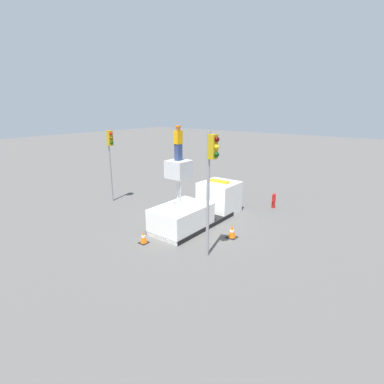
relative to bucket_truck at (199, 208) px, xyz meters
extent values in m
plane|color=#565451|center=(-0.57, 0.00, -0.88)|extent=(120.00, 120.00, 0.00)
cube|color=black|center=(-0.57, 0.00, -0.76)|extent=(5.40, 2.22, 0.24)
cube|color=white|center=(-1.64, 0.00, -0.17)|extent=(3.25, 2.16, 1.40)
cube|color=white|center=(2.13, 0.00, 0.11)|extent=(2.15, 2.16, 1.97)
cube|color=black|center=(3.22, 0.00, 0.51)|extent=(0.03, 1.83, 0.79)
cube|color=orange|center=(2.13, 0.00, 1.17)|extent=(0.36, 1.29, 0.14)
cylinder|color=silver|center=(-1.83, 0.00, 1.39)|extent=(0.22, 0.22, 1.72)
cube|color=silver|center=(-1.83, 0.00, 2.60)|extent=(1.06, 1.06, 0.90)
cube|color=navy|center=(-1.83, 0.00, 3.47)|extent=(0.34, 0.26, 0.84)
cube|color=#F29E0C|center=(-1.83, 0.00, 4.22)|extent=(0.40, 0.26, 0.66)
sphere|color=#9E704C|center=(-1.83, 0.00, 4.66)|extent=(0.23, 0.23, 0.23)
cylinder|color=orange|center=(-1.83, 0.00, 4.75)|extent=(0.26, 0.26, 0.09)
cylinder|color=gray|center=(-3.13, -2.75, 1.95)|extent=(0.14, 0.14, 5.64)
cube|color=#B79314|center=(-3.13, -2.96, 4.12)|extent=(0.34, 0.28, 1.00)
sphere|color=#490707|center=(-3.13, -3.14, 4.43)|extent=(0.22, 0.22, 0.22)
sphere|color=gold|center=(-3.13, -3.14, 4.12)|extent=(0.22, 0.22, 0.22)
sphere|color=#083710|center=(-3.13, -3.14, 3.81)|extent=(0.22, 0.22, 0.22)
cylinder|color=gray|center=(-0.54, 7.39, 1.70)|extent=(0.14, 0.14, 5.15)
cube|color=#B79314|center=(-0.54, 7.18, 3.62)|extent=(0.34, 0.28, 1.00)
sphere|color=red|center=(-0.54, 6.99, 3.93)|extent=(0.22, 0.22, 0.22)
sphere|color=#503C07|center=(-0.54, 6.99, 3.62)|extent=(0.22, 0.22, 0.22)
sphere|color=#083710|center=(-0.54, 6.99, 3.31)|extent=(0.22, 0.22, 0.22)
cylinder|color=red|center=(5.09, -2.44, -0.45)|extent=(0.24, 0.24, 0.85)
sphere|color=red|center=(5.09, -2.44, 0.04)|extent=(0.20, 0.20, 0.20)
cylinder|color=red|center=(4.91, -2.44, -0.36)|extent=(0.12, 0.10, 0.10)
cylinder|color=red|center=(5.27, -2.44, -0.36)|extent=(0.12, 0.10, 0.10)
cube|color=black|center=(-4.00, 0.50, -0.86)|extent=(0.43, 0.43, 0.03)
cone|color=orange|center=(-4.00, 0.50, -0.54)|extent=(0.36, 0.36, 0.67)
cylinder|color=white|center=(-4.00, 0.50, -0.51)|extent=(0.19, 0.19, 0.09)
cube|color=black|center=(-0.73, -2.65, -0.86)|extent=(0.51, 0.51, 0.03)
cone|color=orange|center=(-0.73, -2.65, -0.53)|extent=(0.43, 0.43, 0.68)
cylinder|color=white|center=(-0.73, -2.65, -0.50)|extent=(0.22, 0.22, 0.10)
camera|label=1|loc=(-13.34, -9.77, 5.72)|focal=28.00mm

